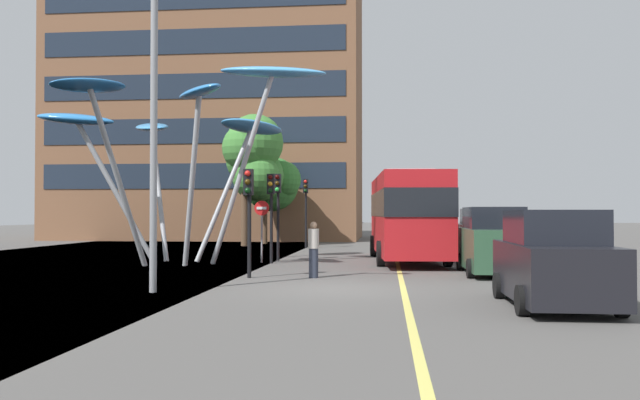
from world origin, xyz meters
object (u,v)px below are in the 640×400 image
Objects in this scene: traffic_light_kerb_near at (249,199)px; traffic_light_kerb_far at (271,198)px; red_bus at (407,212)px; no_entry_sign at (262,221)px; car_parked_mid at (493,243)px; pedestrian at (314,250)px; traffic_light_island_mid at (278,198)px; traffic_light_opposite at (306,198)px; leaf_sculpture at (186,118)px; car_parked_near at (554,261)px; street_lamp at (167,81)px; car_parked_far at (482,236)px.

traffic_light_kerb_near is 0.94× the size of traffic_light_kerb_far.
red_bus is 6.00m from no_entry_sign.
car_parked_mid reaches higher than pedestrian.
pedestrian is (2.28, -6.93, -1.76)m from traffic_light_island_mid.
car_parked_mid is (7.98, -5.20, -1.60)m from traffic_light_island_mid.
traffic_light_island_mid is at bearing -89.76° from traffic_light_opposite.
leaf_sculpture reaches higher than pedestrian.
car_parked_mid is (7.66, 2.07, -1.40)m from traffic_light_kerb_near.
traffic_light_island_mid is at bearing -176.99° from red_bus.
no_entry_sign is (-0.80, 6.24, -0.76)m from traffic_light_kerb_near.
pedestrian is at bearing -42.87° from leaf_sculpture.
traffic_light_kerb_far is 1.42× the size of no_entry_sign.
no_entry_sign is (-2.76, 5.91, 0.79)m from pedestrian.
car_parked_near is at bearing -34.59° from traffic_light_kerb_near.
no_entry_sign reaches higher than pedestrian.
no_entry_sign is at bearing -115.03° from traffic_light_island_mid.
leaf_sculpture is at bearing 136.31° from car_parked_near.
red_bus is at bearing 60.61° from street_lamp.
traffic_light_opposite is 0.87× the size of car_parked_mid.
car_parked_far is 15.85m from street_lamp.
street_lamp is (-0.95, -20.85, 2.48)m from traffic_light_opposite.
traffic_light_kerb_near is at bearing -134.92° from car_parked_far.
traffic_light_kerb_far is 11.38m from traffic_light_opposite.
car_parked_far is (8.54, -8.90, -1.80)m from traffic_light_opposite.
car_parked_near is 14.39m from no_entry_sign.
traffic_light_island_mid is 0.93× the size of traffic_light_opposite.
traffic_light_kerb_far is at bearing 1.50° from leaf_sculpture.
traffic_light_kerb_near is at bearing -123.80° from red_bus.
leaf_sculpture reaches higher than no_entry_sign.
traffic_light_opposite is at bearing 118.07° from car_parked_mid.
red_bus reaches higher than car_parked_far.
traffic_light_kerb_far is at bearing 84.12° from street_lamp.
traffic_light_kerb_far is 0.90× the size of traffic_light_opposite.
traffic_light_island_mid is at bearing 84.87° from street_lamp.
traffic_light_kerb_far is at bearing -89.86° from traffic_light_opposite.
leaf_sculpture is 7.56m from traffic_light_kerb_near.
red_bus is 2.72× the size of traffic_light_island_mid.
red_bus is at bearing 115.46° from car_parked_mid.
traffic_light_island_mid is 1.49m from no_entry_sign.
leaf_sculpture is at bearing -167.75° from red_bus.
traffic_light_kerb_near is at bearing 145.41° from car_parked_near.
traffic_light_opposite is at bearing 109.82° from car_parked_near.
no_entry_sign is at bearing -92.31° from traffic_light_opposite.
traffic_light_opposite is at bearing 90.24° from traffic_light_island_mid.
traffic_light_kerb_near reaches higher than car_parked_near.
leaf_sculpture is 5.12m from no_entry_sign.
car_parked_mid is 1.12× the size of car_parked_far.
traffic_light_kerb_near is 4.90m from street_lamp.
car_parked_mid is at bearing -94.89° from car_parked_far.
car_parked_mid is at bearing 16.97° from pedestrian.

